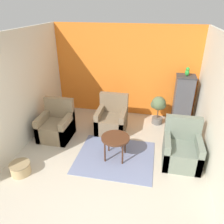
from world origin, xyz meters
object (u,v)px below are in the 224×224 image
at_px(coffee_table, 115,140).
at_px(wicker_basket, 20,168).
at_px(potted_plant, 158,107).
at_px(armchair_middle, 112,120).
at_px(armchair_right, 181,150).
at_px(birdcage, 183,101).
at_px(parrot, 187,72).
at_px(armchair_left, 56,126).

distance_m(coffee_table, wicker_basket, 2.00).
distance_m(coffee_table, potted_plant, 1.95).
distance_m(coffee_table, armchair_middle, 1.18).
height_order(armchair_right, birdcage, birdcage).
height_order(potted_plant, wicker_basket, potted_plant).
distance_m(parrot, wicker_basket, 4.46).
height_order(coffee_table, birdcage, birdcage).
distance_m(armchair_left, armchair_right, 3.03).
distance_m(coffee_table, birdcage, 2.37).
bearing_deg(birdcage, armchair_left, -157.35).
bearing_deg(armchair_left, potted_plant, 26.11).
relative_size(birdcage, potted_plant, 1.73).
bearing_deg(armchair_right, birdcage, 86.68).
relative_size(coffee_table, birdcage, 0.43).
bearing_deg(parrot, armchair_left, -157.31).
xyz_separation_m(birdcage, parrot, (-0.00, 0.00, 0.81)).
bearing_deg(potted_plant, armchair_middle, -152.19).
bearing_deg(armchair_middle, parrot, 21.33).
relative_size(armchair_left, birdcage, 0.68).
distance_m(birdcage, potted_plant, 0.66).
relative_size(armchair_left, parrot, 4.12).
relative_size(birdcage, parrot, 6.08).
distance_m(armchair_middle, wicker_basket, 2.48).
bearing_deg(coffee_table, armchair_middle, 105.53).
relative_size(armchair_right, parrot, 4.12).
bearing_deg(potted_plant, parrot, 7.61).
distance_m(armchair_left, birdcage, 3.39).
distance_m(parrot, potted_plant, 1.18).
height_order(coffee_table, wicker_basket, coffee_table).
height_order(birdcage, parrot, parrot).
bearing_deg(armchair_right, armchair_left, 172.54).
bearing_deg(armchair_middle, wicker_basket, -125.70).
distance_m(armchair_left, wicker_basket, 1.44).
xyz_separation_m(birdcage, wicker_basket, (-3.25, -2.71, -0.58)).
xyz_separation_m(armchair_left, parrot, (3.10, 1.30, 1.21)).
height_order(coffee_table, armchair_right, armchair_right).
height_order(armchair_right, armchair_middle, same).
bearing_deg(armchair_middle, birdcage, 21.28).
relative_size(armchair_left, armchair_middle, 1.00).
bearing_deg(armchair_left, parrot, 22.69).
distance_m(armchair_left, armchair_middle, 1.43).
distance_m(armchair_middle, parrot, 2.29).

